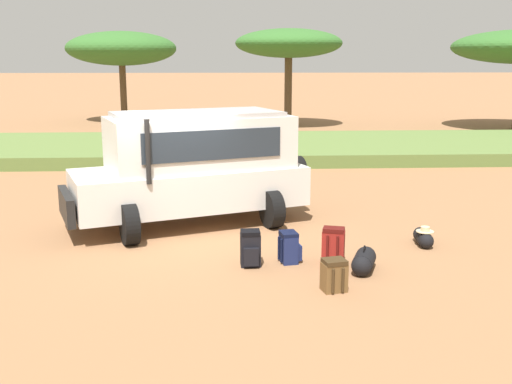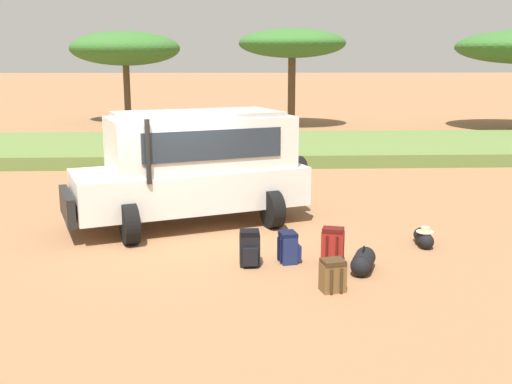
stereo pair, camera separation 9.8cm
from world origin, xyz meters
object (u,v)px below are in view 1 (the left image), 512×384
at_px(safari_vehicle, 194,165).
at_px(acacia_tree_left_mid, 289,44).
at_px(backpack_cluster_center, 333,246).
at_px(backpack_outermost, 250,249).
at_px(backpack_beside_front_wheel, 289,247).
at_px(duffel_bag_low_black_case, 423,237).
at_px(duffel_bag_soft_canvas, 364,261).
at_px(acacia_tree_far_left, 121,49).
at_px(backpack_near_rear_wheel, 334,275).

bearing_deg(safari_vehicle, acacia_tree_left_mid, 78.17).
distance_m(backpack_cluster_center, backpack_outermost, 1.46).
height_order(backpack_beside_front_wheel, backpack_outermost, backpack_outermost).
relative_size(duffel_bag_low_black_case, duffel_bag_soft_canvas, 0.91).
relative_size(backpack_outermost, acacia_tree_far_left, 0.10).
bearing_deg(backpack_near_rear_wheel, backpack_beside_front_wheel, 111.86).
bearing_deg(backpack_near_rear_wheel, acacia_tree_left_mid, 85.73).
bearing_deg(backpack_cluster_center, duffel_bag_soft_canvas, -40.31).
bearing_deg(acacia_tree_left_mid, backpack_near_rear_wheel, -94.27).
height_order(backpack_beside_front_wheel, backpack_near_rear_wheel, backpack_beside_front_wheel).
height_order(backpack_beside_front_wheel, backpack_cluster_center, backpack_cluster_center).
distance_m(safari_vehicle, backpack_near_rear_wheel, 4.79).
bearing_deg(duffel_bag_soft_canvas, acacia_tree_far_left, 107.56).
xyz_separation_m(duffel_bag_low_black_case, acacia_tree_left_mid, (-0.40, 21.37, 4.19)).
bearing_deg(backpack_cluster_center, acacia_tree_far_left, 106.87).
bearing_deg(safari_vehicle, backpack_outermost, -68.90).
height_order(duffel_bag_low_black_case, acacia_tree_left_mid, acacia_tree_left_mid).
distance_m(backpack_outermost, duffel_bag_soft_canvas, 1.95).
bearing_deg(acacia_tree_far_left, backpack_cluster_center, -73.13).
distance_m(backpack_near_rear_wheel, duffel_bag_low_black_case, 3.12).
relative_size(backpack_near_rear_wheel, acacia_tree_far_left, 0.08).
bearing_deg(backpack_cluster_center, backpack_beside_front_wheel, 170.49).
bearing_deg(backpack_cluster_center, backpack_near_rear_wheel, -99.89).
xyz_separation_m(backpack_beside_front_wheel, duffel_bag_soft_canvas, (1.22, -0.52, -0.09)).
bearing_deg(acacia_tree_left_mid, backpack_cluster_center, -93.96).
xyz_separation_m(safari_vehicle, acacia_tree_far_left, (-5.14, 22.56, 2.84)).
xyz_separation_m(backpack_near_rear_wheel, duffel_bag_soft_canvas, (0.67, 0.85, -0.07)).
height_order(backpack_cluster_center, duffel_bag_low_black_case, backpack_cluster_center).
relative_size(backpack_cluster_center, backpack_outermost, 1.05).
height_order(safari_vehicle, acacia_tree_left_mid, acacia_tree_left_mid).
distance_m(backpack_beside_front_wheel, backpack_near_rear_wheel, 1.47).
xyz_separation_m(acacia_tree_far_left, acacia_tree_left_mid, (9.24, -3.00, 0.21)).
relative_size(backpack_outermost, acacia_tree_left_mid, 0.11).
bearing_deg(duffel_bag_soft_canvas, duffel_bag_low_black_case, 43.10).
xyz_separation_m(backpack_outermost, acacia_tree_far_left, (-6.24, 25.39, 3.83)).
relative_size(duffel_bag_soft_canvas, acacia_tree_left_mid, 0.15).
relative_size(backpack_beside_front_wheel, duffel_bag_soft_canvas, 0.66).
bearing_deg(backpack_cluster_center, safari_vehicle, 132.19).
bearing_deg(backpack_cluster_center, duffel_bag_low_black_case, 27.33).
height_order(safari_vehicle, backpack_outermost, safari_vehicle).
relative_size(backpack_near_rear_wheel, duffel_bag_low_black_case, 0.67).
height_order(backpack_near_rear_wheel, acacia_tree_far_left, acacia_tree_far_left).
bearing_deg(duffel_bag_soft_canvas, safari_vehicle, 133.21).
relative_size(backpack_beside_front_wheel, acacia_tree_far_left, 0.09).
height_order(backpack_outermost, acacia_tree_far_left, acacia_tree_far_left).
height_order(safari_vehicle, backpack_beside_front_wheel, safari_vehicle).
distance_m(safari_vehicle, acacia_tree_far_left, 23.31).
height_order(duffel_bag_low_black_case, duffel_bag_soft_canvas, duffel_bag_soft_canvas).
distance_m(backpack_beside_front_wheel, backpack_cluster_center, 0.78).
bearing_deg(backpack_outermost, backpack_near_rear_wheel, -44.41).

